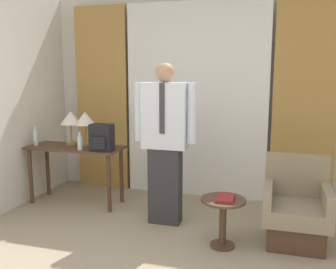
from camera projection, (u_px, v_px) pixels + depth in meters
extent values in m
cube|color=silver|center=(198.00, 96.00, 5.09)|extent=(10.00, 0.06, 2.70)
cube|color=white|center=(196.00, 101.00, 4.98)|extent=(1.90, 0.06, 2.58)
cube|color=#B28442|center=(102.00, 99.00, 5.36)|extent=(0.76, 0.06, 2.58)
cube|color=#B28442|center=(305.00, 104.00, 4.60)|extent=(0.76, 0.06, 2.58)
cube|color=#4C3323|center=(75.00, 148.00, 4.75)|extent=(1.22, 0.49, 0.03)
cylinder|color=#4C3323|center=(31.00, 176.00, 4.79)|extent=(0.05, 0.05, 0.71)
cylinder|color=#4C3323|center=(109.00, 184.00, 4.48)|extent=(0.05, 0.05, 0.71)
cylinder|color=#4C3323|center=(48.00, 169.00, 5.14)|extent=(0.05, 0.05, 0.71)
cylinder|color=#4C3323|center=(121.00, 175.00, 4.83)|extent=(0.05, 0.05, 0.71)
cylinder|color=#9E7F47|center=(72.00, 143.00, 4.86)|extent=(0.15, 0.15, 0.04)
cylinder|color=#9E7F47|center=(71.00, 133.00, 4.84)|extent=(0.02, 0.02, 0.23)
cone|color=silver|center=(70.00, 118.00, 4.80)|extent=(0.26, 0.26, 0.17)
cylinder|color=#9E7F47|center=(86.00, 144.00, 4.80)|extent=(0.15, 0.15, 0.04)
cylinder|color=#9E7F47|center=(86.00, 134.00, 4.78)|extent=(0.02, 0.02, 0.23)
cone|color=silver|center=(85.00, 118.00, 4.75)|extent=(0.26, 0.26, 0.17)
cylinder|color=silver|center=(80.00, 143.00, 4.52)|extent=(0.06, 0.06, 0.17)
cylinder|color=silver|center=(80.00, 134.00, 4.51)|extent=(0.03, 0.03, 0.05)
cylinder|color=silver|center=(36.00, 138.00, 4.80)|extent=(0.06, 0.06, 0.19)
cylinder|color=silver|center=(35.00, 129.00, 4.78)|extent=(0.02, 0.02, 0.05)
cube|color=black|center=(102.00, 137.00, 4.47)|extent=(0.27, 0.16, 0.32)
cube|color=black|center=(98.00, 143.00, 4.38)|extent=(0.19, 0.03, 0.15)
cube|color=#2D2D33|center=(165.00, 186.00, 4.16)|extent=(0.35, 0.19, 0.86)
cube|color=silver|center=(165.00, 116.00, 4.03)|extent=(0.49, 0.22, 0.71)
cube|color=#333338|center=(162.00, 108.00, 3.91)|extent=(0.06, 0.01, 0.53)
cylinder|color=silver|center=(139.00, 112.00, 4.11)|extent=(0.11, 0.11, 0.64)
cylinder|color=silver|center=(192.00, 113.00, 3.95)|extent=(0.11, 0.11, 0.64)
sphere|color=tan|center=(165.00, 73.00, 3.96)|extent=(0.21, 0.21, 0.21)
cube|color=#4C3323|center=(295.00, 232.00, 3.68)|extent=(0.53, 0.53, 0.25)
cube|color=gray|center=(296.00, 212.00, 3.65)|extent=(0.62, 0.62, 0.16)
cube|color=gray|center=(296.00, 175.00, 3.86)|extent=(0.62, 0.10, 0.44)
cube|color=gray|center=(268.00, 193.00, 3.70)|extent=(0.08, 0.62, 0.18)
cube|color=gray|center=(327.00, 198.00, 3.55)|extent=(0.08, 0.62, 0.18)
cylinder|color=#4C3323|center=(222.00, 245.00, 3.64)|extent=(0.24, 0.24, 0.02)
cylinder|color=#4C3323|center=(223.00, 224.00, 3.61)|extent=(0.07, 0.07, 0.46)
cylinder|color=#4C3323|center=(223.00, 200.00, 3.57)|extent=(0.43, 0.43, 0.03)
cube|color=maroon|center=(226.00, 198.00, 3.53)|extent=(0.16, 0.23, 0.03)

